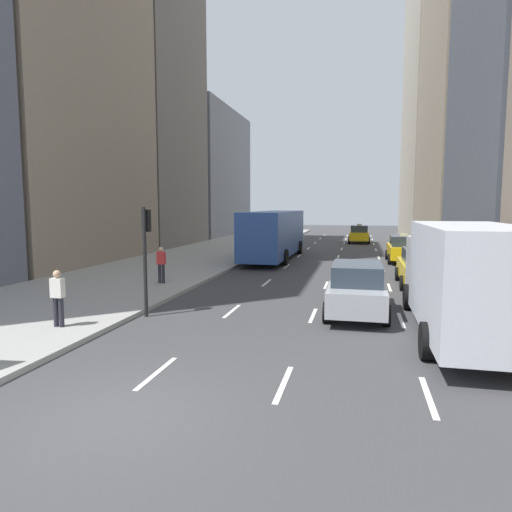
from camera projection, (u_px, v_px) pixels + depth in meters
name	position (u px, v px, depth m)	size (l,w,h in m)	color
ground_plane	(118.00, 415.00, 7.96)	(160.00, 160.00, 0.00)	#3D3D3F
sidewalk_left	(215.00, 251.00, 35.66)	(8.00, 66.00, 0.15)	#9E9E99
lane_markings	(336.00, 262.00, 29.67)	(5.72, 56.00, 0.01)	white
building_row_left	(106.00, 55.00, 32.67)	(6.00, 55.91, 36.52)	slate
building_row_right	(486.00, 26.00, 30.58)	(6.00, 57.73, 35.83)	gray
taxi_lead	(421.00, 267.00, 20.57)	(2.02, 4.40, 1.87)	yellow
taxi_second	(359.00, 234.00, 44.66)	(2.02, 4.40, 1.87)	yellow
taxi_third	(403.00, 249.00, 29.27)	(2.02, 4.40, 1.87)	yellow
sedan_black_near	(357.00, 288.00, 15.30)	(2.02, 4.88, 1.74)	#9EA0A5
city_bus	(275.00, 233.00, 31.05)	(2.80, 11.61, 3.25)	#2D519E
box_truck	(462.00, 276.00, 12.47)	(2.58, 8.40, 3.15)	silver
pedestrian_near_curb	(58.00, 295.00, 13.09)	(0.36, 0.22, 1.65)	#23232D
pedestrian_mid_block	(161.00, 263.00, 20.53)	(0.36, 0.22, 1.65)	#23232D
traffic_light_pole	(146.00, 243.00, 14.84)	(0.24, 0.42, 3.60)	black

